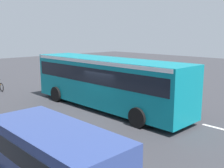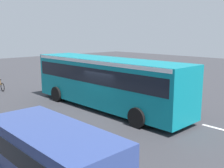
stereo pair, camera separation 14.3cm
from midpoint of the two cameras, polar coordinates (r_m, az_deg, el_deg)
ground at (r=16.21m, az=-1.08°, el=-6.02°), size 80.00×80.00×0.00m
city_bus at (r=16.66m, az=-1.52°, el=1.09°), size 11.54×2.85×3.15m
parked_van at (r=8.09m, az=-12.50°, el=-14.96°), size 4.80×2.17×2.05m
traffic_sign at (r=19.34m, az=7.61°, el=2.34°), size 0.08×0.60×2.80m
lane_dash_leftmost at (r=14.51m, az=21.93°, el=-8.83°), size 2.00×0.20×0.01m
lane_dash_left at (r=16.41m, az=9.05°, el=-5.94°), size 2.00×0.20×0.01m
lane_dash_centre at (r=18.98m, az=-0.66°, el=-3.53°), size 2.00×0.20×0.01m
lane_dash_right at (r=21.98m, az=-7.86°, el=-1.67°), size 2.00×0.20×0.01m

